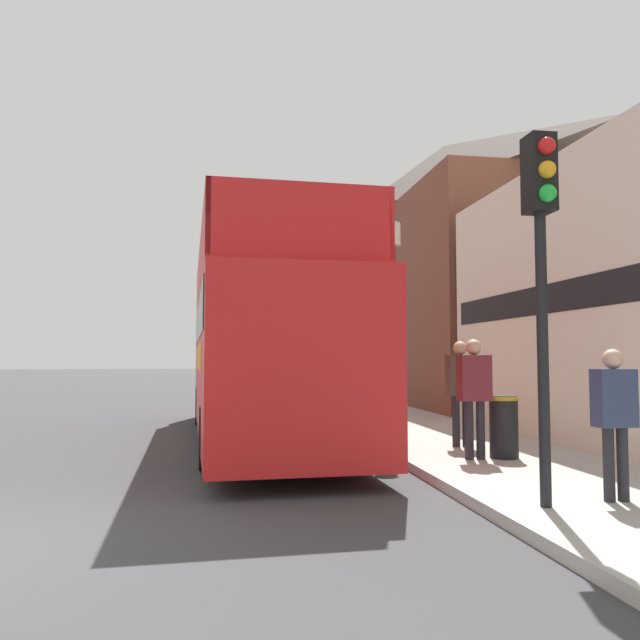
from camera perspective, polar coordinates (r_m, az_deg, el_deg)
ground_plane at (r=27.08m, az=-15.01°, el=-6.96°), size 144.00×144.00×0.00m
sidewalk at (r=24.34m, az=1.41°, el=-7.32°), size 3.18×108.00×0.14m
brick_terrace_rear at (r=25.89m, az=11.41°, el=4.38°), size 6.00×16.58×10.42m
tour_bus at (r=13.10m, az=-5.56°, el=-2.80°), size 3.03×11.03×4.01m
parked_car_ahead_of_bus at (r=20.99m, az=-4.34°, el=-6.35°), size 1.78×4.05×1.38m
pedestrian_nearest at (r=7.65m, az=25.31°, el=-7.37°), size 0.44×0.24×1.66m
pedestrian_second at (r=10.02m, az=13.92°, el=-5.94°), size 0.49×0.27×1.85m
pedestrian_third at (r=11.37m, az=12.73°, el=-5.63°), size 0.49×0.27×1.86m
traffic_signal at (r=7.17m, az=19.59°, el=7.55°), size 0.28×0.42×3.98m
lamp_post_nearest at (r=12.03m, az=6.64°, el=3.64°), size 0.35×0.35×4.39m
lamp_post_second at (r=21.26m, az=-0.05°, el=1.65°), size 0.35×0.35×5.06m
litter_bin at (r=10.32m, az=16.45°, el=-9.17°), size 0.48×0.48×0.97m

